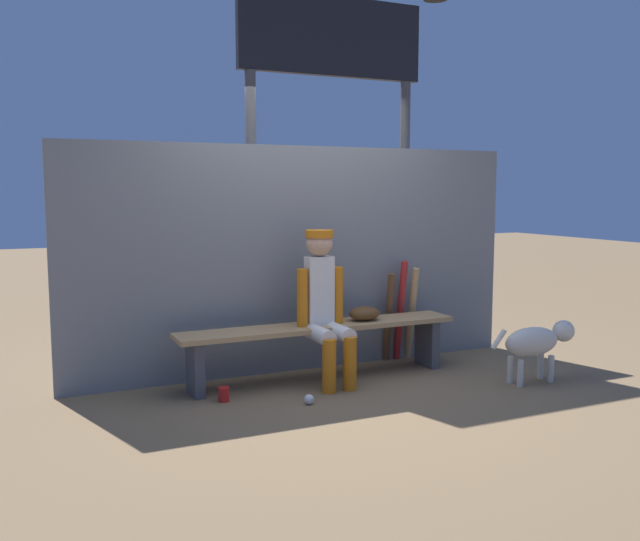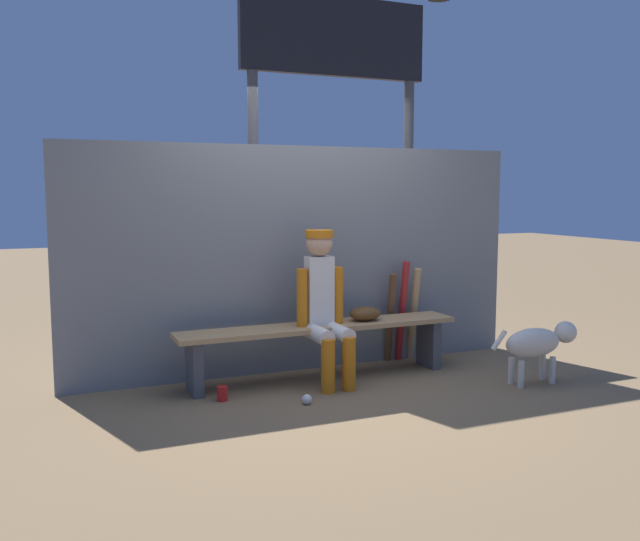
{
  "view_description": "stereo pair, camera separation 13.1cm",
  "coord_description": "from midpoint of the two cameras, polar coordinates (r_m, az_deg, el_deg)",
  "views": [
    {
      "loc": [
        -2.35,
        -5.08,
        1.57
      ],
      "look_at": [
        0.0,
        0.0,
        0.92
      ],
      "focal_mm": 38.58,
      "sensor_mm": 36.0,
      "label": 1
    },
    {
      "loc": [
        -2.23,
        -5.14,
        1.57
      ],
      "look_at": [
        0.0,
        0.0,
        0.92
      ],
      "focal_mm": 38.58,
      "sensor_mm": 36.0,
      "label": 2
    }
  ],
  "objects": [
    {
      "name": "dugout_bench",
      "position": [
        5.73,
        -0.66,
        -5.51
      ],
      "size": [
        2.42,
        0.36,
        0.47
      ],
      "color": "tan",
      "rests_on": "ground_plane"
    },
    {
      "name": "chainlink_fence",
      "position": [
        5.96,
        -2.08,
        0.93
      ],
      "size": [
        4.12,
        0.03,
        1.95
      ],
      "primitive_type": "cube",
      "color": "slate",
      "rests_on": "ground_plane"
    },
    {
      "name": "scoreboard",
      "position": [
        6.81,
        0.96,
        14.84
      ],
      "size": [
        2.16,
        0.27,
        3.63
      ],
      "color": "#3F3F42",
      "rests_on": "ground_plane"
    },
    {
      "name": "bat_wood_dark",
      "position": [
        6.32,
        5.12,
        -3.9
      ],
      "size": [
        0.11,
        0.22,
        0.83
      ],
      "primitive_type": "cylinder",
      "rotation": [
        0.18,
        0.0,
        -0.21
      ],
      "color": "brown",
      "rests_on": "ground_plane"
    },
    {
      "name": "bat_aluminum_red",
      "position": [
        6.38,
        6.1,
        -3.32
      ],
      "size": [
        0.07,
        0.19,
        0.93
      ],
      "primitive_type": "cylinder",
      "rotation": [
        0.13,
        0.0,
        0.03
      ],
      "color": "#B22323",
      "rests_on": "ground_plane"
    },
    {
      "name": "player_seated",
      "position": [
        5.57,
        -0.27,
        -2.56
      ],
      "size": [
        0.41,
        0.55,
        1.25
      ],
      "color": "silver",
      "rests_on": "ground_plane"
    },
    {
      "name": "cup_on_ground",
      "position": [
        5.27,
        -8.7,
        -10.11
      ],
      "size": [
        0.08,
        0.08,
        0.11
      ],
      "primitive_type": "cylinder",
      "color": "red",
      "rests_on": "ground_plane"
    },
    {
      "name": "baseball",
      "position": [
        5.16,
        -1.65,
        -10.64
      ],
      "size": [
        0.07,
        0.07,
        0.07
      ],
      "primitive_type": "sphere",
      "color": "white",
      "rests_on": "ground_plane"
    },
    {
      "name": "cup_on_bench",
      "position": [
        5.8,
        0.37,
        -3.76
      ],
      "size": [
        0.08,
        0.08,
        0.11
      ],
      "primitive_type": "cylinder",
      "color": "red",
      "rests_on": "dugout_bench"
    },
    {
      "name": "dog",
      "position": [
        5.92,
        16.95,
        -5.66
      ],
      "size": [
        0.84,
        0.2,
        0.49
      ],
      "color": "beige",
      "rests_on": "ground_plane"
    },
    {
      "name": "baseball_glove",
      "position": [
        5.88,
        3.08,
        -3.58
      ],
      "size": [
        0.28,
        0.2,
        0.12
      ],
      "primitive_type": "ellipsoid",
      "color": "#593819",
      "rests_on": "dugout_bench"
    },
    {
      "name": "bat_wood_tan",
      "position": [
        6.45,
        7.03,
        -3.53
      ],
      "size": [
        0.09,
        0.23,
        0.87
      ],
      "primitive_type": "cylinder",
      "rotation": [
        0.19,
        0.0,
        -0.12
      ],
      "color": "tan",
      "rests_on": "ground_plane"
    },
    {
      "name": "ground_plane",
      "position": [
        5.82,
        -0.65,
        -8.99
      ],
      "size": [
        30.0,
        30.0,
        0.0
      ],
      "primitive_type": "plane",
      "color": "brown"
    }
  ]
}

